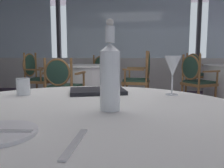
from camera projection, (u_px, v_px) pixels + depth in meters
The scene contains 14 objects.
ground_plane at pixel (106, 147), 2.40m from camera, with size 15.06×15.06×0.00m, color #47384C.
window_wall_far at pixel (126, 49), 6.15m from camera, with size 11.58×0.14×2.72m.
dinner_fork at pixel (75, 143), 0.54m from camera, with size 0.19×0.02×0.00m, color silver.
water_bottle at pixel (110, 74), 0.86m from camera, with size 0.08×0.08×0.33m.
wine_glass at pixel (173, 67), 1.18m from camera, with size 0.09×0.09×0.20m.
water_tumbler at pixel (23, 87), 1.19m from camera, with size 0.07×0.07×0.09m, color white.
menu_book at pixel (97, 91), 1.26m from camera, with size 0.29×0.21×0.02m, color black.
background_table_0 at pixel (86, 85), 4.44m from camera, with size 1.24×1.24×0.75m.
dining_chair_0_0 at pixel (141, 75), 4.17m from camera, with size 0.52×0.57×1.01m.
dining_chair_0_1 at pixel (101, 71), 5.42m from camera, with size 0.57×0.52×0.93m.
dining_chair_0_2 at pixel (36, 74), 4.65m from camera, with size 0.52×0.57×0.98m.
dining_chair_0_3 at pixel (62, 83), 3.41m from camera, with size 0.57×0.52×0.90m.
dining_chair_1_0 at pixel (195, 77), 4.12m from camera, with size 0.63×0.65×0.95m.
dining_chair_1_3 at pixel (196, 70), 5.46m from camera, with size 0.65×0.63×0.98m.
Camera 1 is at (0.32, -2.28, 0.95)m, focal length 37.36 mm.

